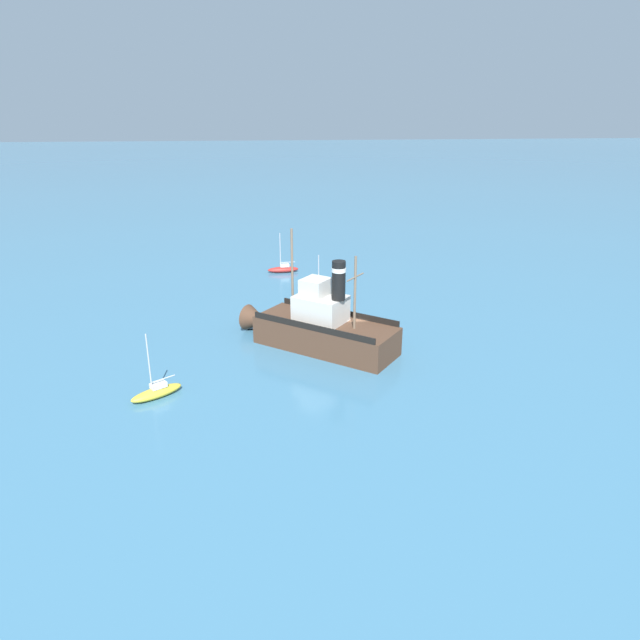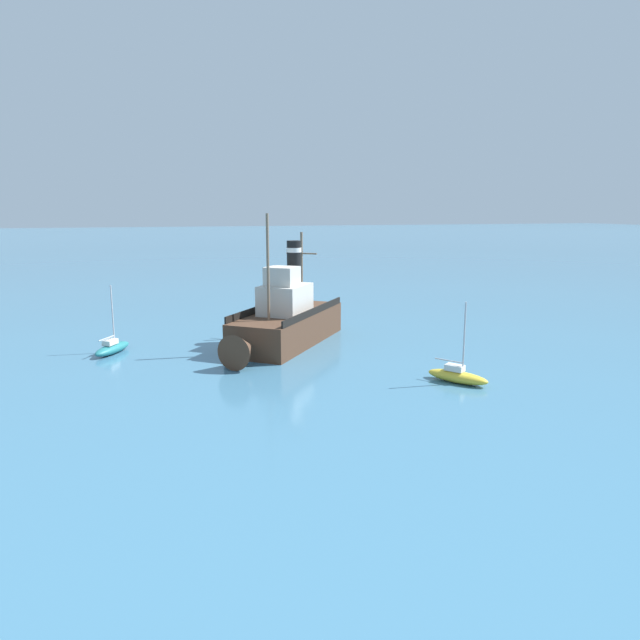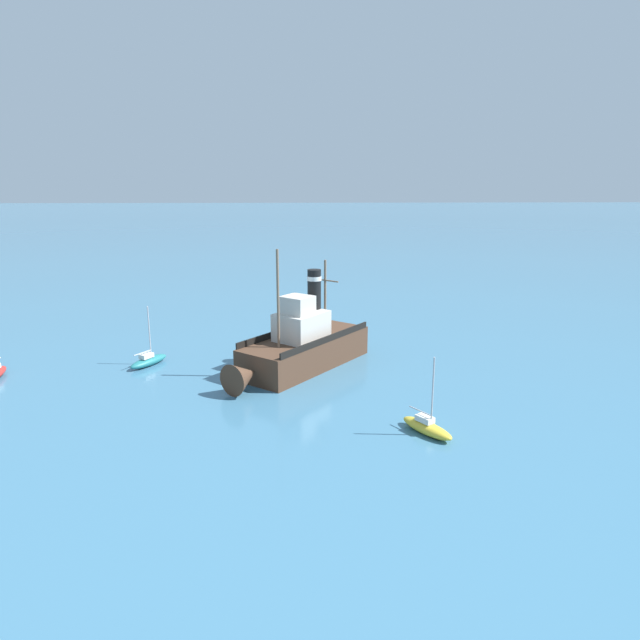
{
  "view_description": "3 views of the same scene",
  "coord_description": "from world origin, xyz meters",
  "views": [
    {
      "loc": [
        -45.05,
        7.77,
        19.37
      ],
      "look_at": [
        1.66,
        2.54,
        1.56
      ],
      "focal_mm": 32.0,
      "sensor_mm": 36.0,
      "label": 1
    },
    {
      "loc": [
        9.13,
        44.12,
        10.2
      ],
      "look_at": [
        -2.92,
        4.69,
        2.14
      ],
      "focal_mm": 32.0,
      "sensor_mm": 36.0,
      "label": 2
    },
    {
      "loc": [
        -0.84,
        46.65,
        15.02
      ],
      "look_at": [
        -2.31,
        0.4,
        3.37
      ],
      "focal_mm": 32.0,
      "sensor_mm": 36.0,
      "label": 3
    }
  ],
  "objects": [
    {
      "name": "old_tugboat",
      "position": [
        -0.69,
        2.85,
        1.83
      ],
      "size": [
        11.57,
        13.4,
        9.9
      ],
      "color": "#4C3323",
      "rests_on": "ground"
    },
    {
      "name": "sailboat_yellow",
      "position": [
        -8.27,
        15.24,
        0.43
      ],
      "size": [
        3.08,
        3.74,
        4.9
      ],
      "color": "gold",
      "rests_on": "ground"
    },
    {
      "name": "ground_plane",
      "position": [
        0.0,
        0.0,
        0.0
      ],
      "size": [
        600.0,
        600.0,
        0.0
      ],
      "primitive_type": "plane",
      "color": "teal"
    },
    {
      "name": "sailboat_teal",
      "position": [
        11.79,
        1.83,
        0.43
      ],
      "size": [
        2.9,
        3.83,
        4.9
      ],
      "color": "#23757A",
      "rests_on": "ground"
    }
  ]
}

